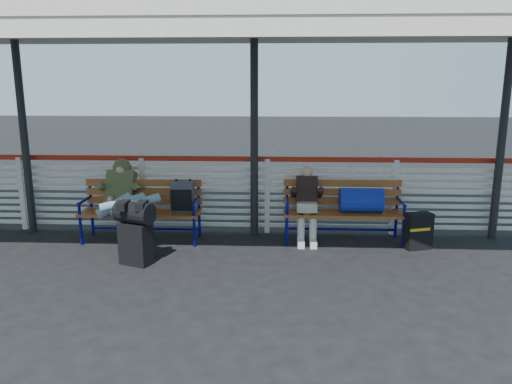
# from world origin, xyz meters

# --- Properties ---
(ground) EXTENTS (60.00, 60.00, 0.00)m
(ground) POSITION_xyz_m (0.00, 0.00, 0.00)
(ground) COLOR black
(ground) RESTS_ON ground
(fence) EXTENTS (12.08, 0.08, 1.24)m
(fence) POSITION_xyz_m (0.00, 1.90, 0.66)
(fence) COLOR silver
(fence) RESTS_ON ground
(canopy) EXTENTS (12.60, 3.60, 3.16)m
(canopy) POSITION_xyz_m (-0.00, 0.87, 3.04)
(canopy) COLOR silver
(canopy) RESTS_ON ground
(luggage_stack) EXTENTS (0.58, 0.46, 0.85)m
(luggage_stack) POSITION_xyz_m (0.30, 0.38, 0.46)
(luggage_stack) COLOR black
(luggage_stack) RESTS_ON ground
(bench_left) EXTENTS (1.80, 0.56, 0.93)m
(bench_left) POSITION_xyz_m (0.30, 1.41, 0.60)
(bench_left) COLOR #A25B1F
(bench_left) RESTS_ON ground
(bench_right) EXTENTS (1.80, 0.56, 0.92)m
(bench_right) POSITION_xyz_m (3.30, 1.50, 0.61)
(bench_right) COLOR #A25B1F
(bench_right) RESTS_ON ground
(traveler_man) EXTENTS (0.94, 1.64, 0.77)m
(traveler_man) POSITION_xyz_m (-0.05, 1.07, 0.71)
(traveler_man) COLOR #7E96AA
(traveler_man) RESTS_ON ground
(companion_person) EXTENTS (0.32, 0.66, 1.15)m
(companion_person) POSITION_xyz_m (2.61, 1.50, 0.60)
(companion_person) COLOR beige
(companion_person) RESTS_ON ground
(suitcase_side) EXTENTS (0.43, 0.33, 0.53)m
(suitcase_side) POSITION_xyz_m (4.21, 1.20, 0.27)
(suitcase_side) COLOR black
(suitcase_side) RESTS_ON ground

